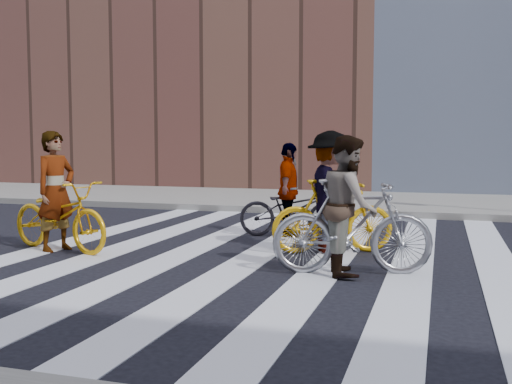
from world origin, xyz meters
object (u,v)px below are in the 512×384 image
at_px(rider_right, 330,192).
at_px(bike_silver_mid, 352,227).
at_px(bike_yellow_left, 59,216).
at_px(rider_mid, 349,205).
at_px(bike_yellow_right, 333,216).
at_px(rider_rear, 289,190).
at_px(bike_dark_rear, 291,210).
at_px(rider_left, 56,191).

bearing_deg(rider_right, bike_silver_mid, 177.41).
distance_m(bike_yellow_left, rider_mid, 4.48).
bearing_deg(bike_yellow_right, bike_yellow_left, 80.48).
bearing_deg(rider_rear, bike_dark_rear, -97.48).
relative_size(bike_yellow_left, bike_dark_rear, 1.12).
distance_m(rider_left, rider_rear, 3.85).
bearing_deg(rider_left, bike_dark_rear, -36.93).
bearing_deg(bike_yellow_right, rider_mid, 173.65).
distance_m(bike_yellow_left, bike_dark_rear, 3.85).
height_order(bike_dark_rear, rider_mid, rider_mid).
bearing_deg(bike_yellow_left, bike_dark_rear, -36.48).
xyz_separation_m(rider_left, rider_right, (4.02, 1.04, 0.00)).
distance_m(bike_yellow_left, rider_left, 0.38).
relative_size(bike_yellow_right, bike_dark_rear, 1.01).
bearing_deg(bike_dark_rear, bike_silver_mid, -158.90).
relative_size(rider_mid, rider_rear, 1.06).
bearing_deg(bike_silver_mid, rider_mid, 75.63).
height_order(rider_left, rider_rear, rider_left).
distance_m(bike_yellow_right, rider_rear, 1.67).
distance_m(bike_yellow_left, rider_right, 4.12).
relative_size(bike_dark_rear, rider_left, 1.00).
xyz_separation_m(bike_yellow_left, rider_mid, (4.45, -0.31, 0.34)).
relative_size(bike_dark_rear, rider_right, 1.00).
distance_m(rider_mid, rider_rear, 3.01).
relative_size(bike_silver_mid, rider_mid, 1.15).
bearing_deg(bike_dark_rear, rider_right, -152.43).
height_order(bike_silver_mid, bike_dark_rear, bike_silver_mid).
bearing_deg(bike_yellow_right, bike_silver_mid, 175.56).
height_order(bike_yellow_left, rider_left, rider_left).
distance_m(bike_yellow_right, rider_mid, 1.45).
relative_size(bike_yellow_right, rider_rear, 1.12).
xyz_separation_m(bike_silver_mid, bike_yellow_right, (-0.48, 1.35, -0.05)).
bearing_deg(bike_yellow_left, rider_left, 106.10).
bearing_deg(bike_dark_rear, rider_mid, -159.74).
height_order(rider_left, rider_right, same).
bearing_deg(bike_dark_rear, rider_rear, 82.52).
distance_m(bike_dark_rear, rider_right, 1.64).
distance_m(bike_yellow_left, rider_rear, 3.82).
bearing_deg(bike_yellow_left, rider_right, -59.16).
bearing_deg(rider_mid, rider_rear, 14.21).
bearing_deg(rider_mid, rider_right, 5.28).
xyz_separation_m(rider_mid, rider_right, (-0.48, 1.35, 0.04)).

